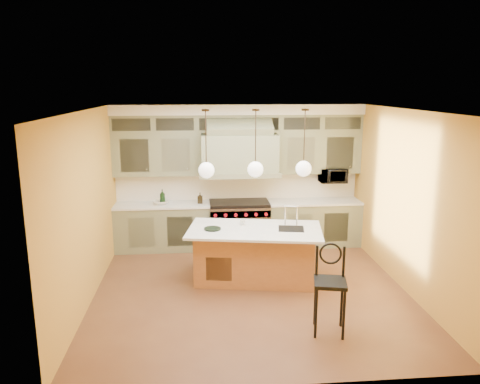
{
  "coord_description": "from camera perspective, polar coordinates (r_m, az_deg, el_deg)",
  "views": [
    {
      "loc": [
        -0.8,
        -7.03,
        3.25
      ],
      "look_at": [
        -0.11,
        0.7,
        1.49
      ],
      "focal_mm": 35.0,
      "sensor_mm": 36.0,
      "label": 1
    }
  ],
  "objects": [
    {
      "name": "range",
      "position": [
        9.61,
        -0.09,
        -3.92
      ],
      "size": [
        1.2,
        0.74,
        0.96
      ],
      "color": "silver",
      "rests_on": "floor"
    },
    {
      "name": "oil_bottle_a",
      "position": [
        9.46,
        -9.44,
        -0.58
      ],
      "size": [
        0.12,
        0.12,
        0.3
      ],
      "primitive_type": "imported",
      "rotation": [
        0.0,
        0.0,
        -0.0
      ],
      "color": "black",
      "rests_on": "back_cabinetry"
    },
    {
      "name": "microwave",
      "position": [
        9.84,
        11.24,
        2.01
      ],
      "size": [
        0.54,
        0.37,
        0.3
      ],
      "primitive_type": "imported",
      "color": "black",
      "rests_on": "back_cabinetry"
    },
    {
      "name": "wall_right",
      "position": [
        7.97,
        19.53,
        -1.01
      ],
      "size": [
        0.0,
        5.0,
        5.0
      ],
      "primitive_type": "plane",
      "rotation": [
        1.57,
        0.0,
        -1.57
      ],
      "color": "gold",
      "rests_on": "ground"
    },
    {
      "name": "wall_front",
      "position": [
        4.94,
        4.65,
        -8.63
      ],
      "size": [
        5.0,
        0.0,
        5.0
      ],
      "primitive_type": "plane",
      "rotation": [
        -1.57,
        0.0,
        0.0
      ],
      "color": "gold",
      "rests_on": "ground"
    },
    {
      "name": "floor",
      "position": [
        7.79,
        1.31,
        -11.89
      ],
      "size": [
        5.0,
        5.0,
        0.0
      ],
      "primitive_type": "plane",
      "color": "brown",
      "rests_on": "ground"
    },
    {
      "name": "counter_stool",
      "position": [
        6.44,
        10.92,
        -10.87
      ],
      "size": [
        0.5,
        0.5,
        1.21
      ],
      "rotation": [
        0.0,
        0.0,
        -0.22
      ],
      "color": "black",
      "rests_on": "floor"
    },
    {
      "name": "oil_bottle_b",
      "position": [
        9.45,
        -4.89,
        -0.73
      ],
      "size": [
        0.1,
        0.11,
        0.22
      ],
      "primitive_type": "imported",
      "rotation": [
        0.0,
        0.0,
        -0.06
      ],
      "color": "black",
      "rests_on": "back_cabinetry"
    },
    {
      "name": "kitchen_island",
      "position": [
        8.03,
        1.85,
        -7.45
      ],
      "size": [
        2.38,
        1.54,
        1.35
      ],
      "rotation": [
        0.0,
        0.0,
        -0.17
      ],
      "color": "#A4653A",
      "rests_on": "floor"
    },
    {
      "name": "wall_left",
      "position": [
        7.45,
        -18.11,
        -1.84
      ],
      "size": [
        0.0,
        5.0,
        5.0
      ],
      "primitive_type": "plane",
      "rotation": [
        1.57,
        0.0,
        1.57
      ],
      "color": "gold",
      "rests_on": "ground"
    },
    {
      "name": "pendant_center",
      "position": [
        7.65,
        1.89,
        2.99
      ],
      "size": [
        0.26,
        0.26,
        1.11
      ],
      "color": "#2D2319",
      "rests_on": "ceiling"
    },
    {
      "name": "cup",
      "position": [
        8.04,
        0.34,
        -3.73
      ],
      "size": [
        0.1,
        0.1,
        0.09
      ],
      "primitive_type": "imported",
      "rotation": [
        0.0,
        0.0,
        0.07
      ],
      "color": "silver",
      "rests_on": "kitchen_island"
    },
    {
      "name": "ceiling",
      "position": [
        7.08,
        1.43,
        9.95
      ],
      "size": [
        5.0,
        5.0,
        0.0
      ],
      "primitive_type": "plane",
      "rotation": [
        3.14,
        0.0,
        0.0
      ],
      "color": "white",
      "rests_on": "wall_back"
    },
    {
      "name": "back_cabinetry",
      "position": [
        9.47,
        -0.14,
        1.71
      ],
      "size": [
        5.0,
        0.77,
        2.9
      ],
      "color": "gray",
      "rests_on": "floor"
    },
    {
      "name": "wall_back",
      "position": [
        9.73,
        -0.28,
        2.13
      ],
      "size": [
        5.0,
        0.0,
        5.0
      ],
      "primitive_type": "plane",
      "rotation": [
        1.57,
        0.0,
        0.0
      ],
      "color": "gold",
      "rests_on": "ground"
    },
    {
      "name": "fruit_bowl",
      "position": [
        9.49,
        -9.57,
        -1.24
      ],
      "size": [
        0.32,
        0.32,
        0.08
      ],
      "primitive_type": "imported",
      "rotation": [
        0.0,
        0.0,
        -0.02
      ],
      "color": "white",
      "rests_on": "back_cabinetry"
    },
    {
      "name": "pendant_left",
      "position": [
        7.59,
        -4.12,
        2.89
      ],
      "size": [
        0.26,
        0.26,
        1.11
      ],
      "color": "#2D2319",
      "rests_on": "ceiling"
    },
    {
      "name": "pendant_right",
      "position": [
        7.78,
        7.75,
        3.05
      ],
      "size": [
        0.26,
        0.26,
        1.11
      ],
      "color": "#2D2319",
      "rests_on": "ceiling"
    }
  ]
}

